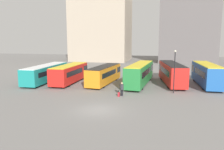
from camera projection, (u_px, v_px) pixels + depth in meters
The scene contains 12 objects.
ground_plane at pixel (98, 110), 21.98m from camera, with size 160.00×160.00×0.00m, color slate.
building_block_left at pixel (102, 6), 74.08m from camera, with size 18.70×16.37×36.78m.
building_block_right at pixel (187, 26), 69.07m from camera, with size 16.90×14.02×22.83m.
bus_0 at pixel (46, 72), 36.97m from camera, with size 3.14×12.20×2.81m.
bus_1 at pixel (70, 73), 36.08m from camera, with size 2.75×10.35×2.93m.
bus_2 at pixel (104, 74), 35.31m from camera, with size 3.39×10.45×2.84m.
bus_3 at pixel (140, 73), 34.52m from camera, with size 3.51×12.13×3.31m.
bus_4 at pixel (172, 73), 35.11m from camera, with size 4.15×11.61×3.31m.
bus_5 at pixel (207, 74), 33.69m from camera, with size 3.09×10.97×3.36m.
traveler at pixel (122, 88), 27.40m from camera, with size 0.49×0.49×1.74m.
suitcase at pixel (119, 94), 27.17m from camera, with size 0.22×0.33×0.80m.
lamp_post_0 at pixel (175, 68), 28.42m from camera, with size 0.28×0.28×5.69m.
Camera 1 is at (6.03, -20.33, 6.94)m, focal length 35.00 mm.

